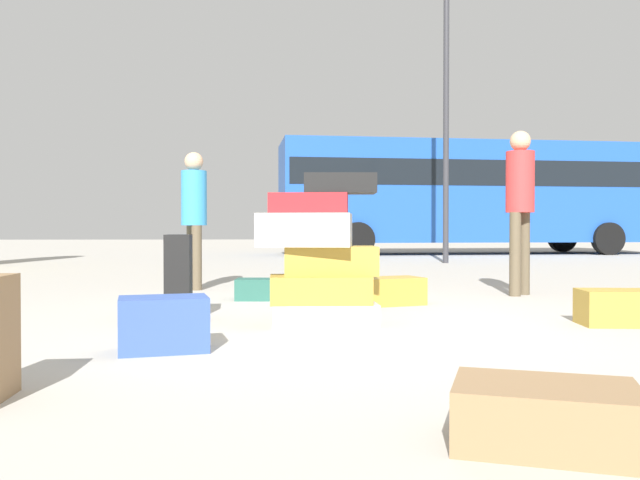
% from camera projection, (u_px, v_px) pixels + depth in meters
% --- Properties ---
extents(ground_plane, '(80.00, 80.00, 0.00)m').
position_uv_depth(ground_plane, '(355.00, 326.00, 4.72)').
color(ground_plane, '#ADA89E').
extents(suitcase_tower, '(0.90, 0.53, 1.12)m').
position_uv_depth(suitcase_tower, '(320.00, 259.00, 4.77)').
color(suitcase_tower, beige).
rests_on(suitcase_tower, ground).
extents(suitcase_tan_behind_tower, '(0.61, 0.40, 0.26)m').
position_uv_depth(suitcase_tan_behind_tower, '(620.00, 308.00, 4.76)').
color(suitcase_tan_behind_tower, '#B28C33').
rests_on(suitcase_tan_behind_tower, ground).
extents(suitcase_brown_foreground_near, '(0.68, 0.57, 0.21)m').
position_uv_depth(suitcase_brown_foreground_near, '(546.00, 416.00, 2.10)').
color(suitcase_brown_foreground_near, olive).
rests_on(suitcase_brown_foreground_near, ground).
extents(suitcase_teal_right_side, '(0.70, 0.35, 0.21)m').
position_uv_depth(suitcase_teal_right_side, '(270.00, 289.00, 6.49)').
color(suitcase_teal_right_side, '#26594C').
rests_on(suitcase_teal_right_side, ground).
extents(suitcase_tan_white_trunk, '(0.84, 0.59, 0.26)m').
position_uv_depth(suitcase_tan_white_trunk, '(382.00, 291.00, 6.03)').
color(suitcase_tan_white_trunk, '#B28C33').
rests_on(suitcase_tan_white_trunk, ground).
extents(suitcase_black_upright_blue, '(0.23, 0.42, 0.67)m').
position_uv_depth(suitcase_black_upright_blue, '(179.00, 277.00, 5.04)').
color(suitcase_black_upright_blue, black).
rests_on(suitcase_black_upright_blue, ground).
extents(suitcase_navy_left_side, '(0.57, 0.44, 0.32)m').
position_uv_depth(suitcase_navy_left_side, '(164.00, 324.00, 3.76)').
color(suitcase_navy_left_side, '#334F99').
rests_on(suitcase_navy_left_side, ground).
extents(person_bearded_onlooker, '(0.30, 0.32, 1.62)m').
position_uv_depth(person_bearded_onlooker, '(194.00, 208.00, 7.60)').
color(person_bearded_onlooker, brown).
rests_on(person_bearded_onlooker, ground).
extents(person_tourist_with_camera, '(0.30, 0.30, 1.77)m').
position_uv_depth(person_tourist_with_camera, '(520.00, 197.00, 6.91)').
color(person_tourist_with_camera, brown).
rests_on(person_tourist_with_camera, ground).
extents(parked_bus, '(11.07, 3.46, 3.15)m').
position_uv_depth(parked_bus, '(470.00, 190.00, 18.57)').
color(parked_bus, '#1E4CA5').
rests_on(parked_bus, ground).
extents(lamp_post, '(0.36, 0.36, 7.15)m').
position_uv_depth(lamp_post, '(446.00, 46.00, 13.47)').
color(lamp_post, '#333338').
rests_on(lamp_post, ground).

